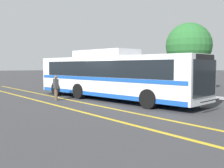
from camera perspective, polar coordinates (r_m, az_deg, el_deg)
name	(u,v)px	position (r m, az deg, el deg)	size (l,w,h in m)	color
ground_plane	(110,101)	(16.27, -0.35, -3.66)	(220.00, 220.00, 0.00)	#38383A
lane_strip_0	(83,103)	(15.52, -6.37, -4.05)	(0.20, 32.32, 0.01)	gold
lane_strip_1	(56,105)	(14.69, -12.04, -4.57)	(0.20, 32.32, 0.01)	gold
curb_strip	(169,93)	(20.76, 12.26, -1.89)	(40.32, 0.36, 0.15)	#99999E
transit_bus	(112,75)	(16.68, -0.05, 1.98)	(12.81, 3.96, 3.18)	silver
parked_car_0	(82,79)	(27.86, -6.48, 1.06)	(4.14, 2.02, 1.51)	black
parked_car_1	(111,82)	(23.80, -0.25, 0.39)	(4.06, 2.03, 1.30)	olive
parked_car_2	(167,85)	(19.19, 11.85, -0.22)	(4.14, 1.89, 1.59)	navy
pedestrian_0	(56,87)	(16.72, -12.13, -0.54)	(0.44, 0.26, 1.55)	brown
tree_0	(189,46)	(24.58, 16.35, 8.00)	(4.05, 4.05, 5.99)	#513823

